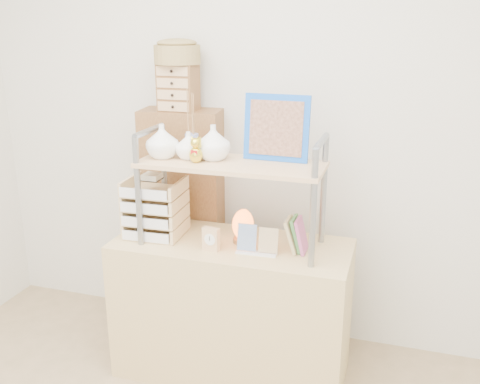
% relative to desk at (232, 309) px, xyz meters
% --- Properties ---
extents(room_shell, '(3.42, 3.41, 2.61)m').
position_rel_desk_xyz_m(room_shell, '(0.00, -0.81, 1.32)').
color(room_shell, silver).
rests_on(room_shell, ground).
extents(desk, '(1.20, 0.50, 0.75)m').
position_rel_desk_xyz_m(desk, '(0.00, 0.00, 0.00)').
color(desk, tan).
rests_on(desk, ground).
extents(cabinet, '(0.48, 0.29, 1.35)m').
position_rel_desk_xyz_m(cabinet, '(-0.42, 0.37, 0.30)').
color(cabinet, brown).
rests_on(cabinet, ground).
extents(hutch, '(0.90, 0.34, 0.74)m').
position_rel_desk_xyz_m(hutch, '(-0.08, 0.01, 0.82)').
color(hutch, gray).
rests_on(hutch, desk).
extents(letter_tray, '(0.28, 0.27, 0.34)m').
position_rel_desk_xyz_m(letter_tray, '(-0.42, -0.02, 0.51)').
color(letter_tray, tan).
rests_on(letter_tray, desk).
extents(salt_lamp, '(0.12, 0.11, 0.18)m').
position_rel_desk_xyz_m(salt_lamp, '(0.05, 0.03, 0.47)').
color(salt_lamp, brown).
rests_on(salt_lamp, desk).
extents(desk_clock, '(0.09, 0.05, 0.12)m').
position_rel_desk_xyz_m(desk_clock, '(-0.07, -0.12, 0.43)').
color(desk_clock, tan).
rests_on(desk_clock, desk).
extents(postcard_stand, '(0.20, 0.06, 0.14)m').
position_rel_desk_xyz_m(postcard_stand, '(0.16, -0.09, 0.42)').
color(postcard_stand, white).
rests_on(postcard_stand, desk).
extents(drawer_chest, '(0.20, 0.16, 0.25)m').
position_rel_desk_xyz_m(drawer_chest, '(-0.42, 0.35, 1.10)').
color(drawer_chest, brown).
rests_on(drawer_chest, cabinet).
extents(woven_basket, '(0.25, 0.25, 0.10)m').
position_rel_desk_xyz_m(woven_basket, '(-0.42, 0.35, 1.28)').
color(woven_basket, olive).
rests_on(woven_basket, drawer_chest).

